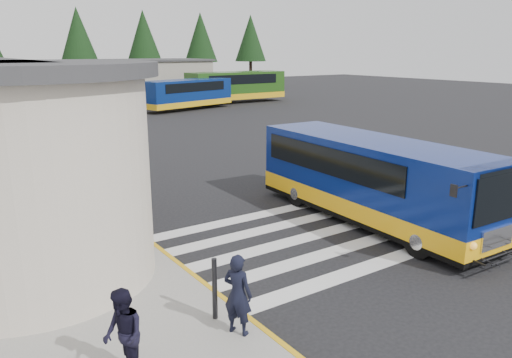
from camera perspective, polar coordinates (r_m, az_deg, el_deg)
ground at (r=15.04m, az=4.15°, el=-5.69°), size 140.00×140.00×0.00m
curb_strip at (r=16.56m, az=-15.87°, el=-4.01°), size 0.12×34.00×0.16m
crosswalk at (r=14.17m, az=4.58°, el=-6.98°), size 8.00×5.35×0.01m
depot_building at (r=55.13m, az=-19.07°, el=10.57°), size 26.40×8.40×4.20m
tree_line at (r=62.87m, az=-21.23°, el=15.05°), size 58.40×4.40×10.00m
transit_bus at (r=15.77m, az=13.21°, el=-0.43°), size 3.31×9.16×2.56m
pedestrian_a at (r=9.23m, az=-2.10°, el=-13.03°), size 0.59×0.67×1.54m
pedestrian_b at (r=8.36m, az=-14.94°, el=-16.88°), size 0.60×0.75×1.51m
bollard at (r=9.78m, az=-4.75°, el=-12.39°), size 0.10×0.10×1.24m
far_bus_a at (r=45.43m, az=-7.89°, el=9.73°), size 9.15×4.64×2.27m
far_bus_b at (r=51.14m, az=-2.29°, el=10.64°), size 10.28×3.05×2.64m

